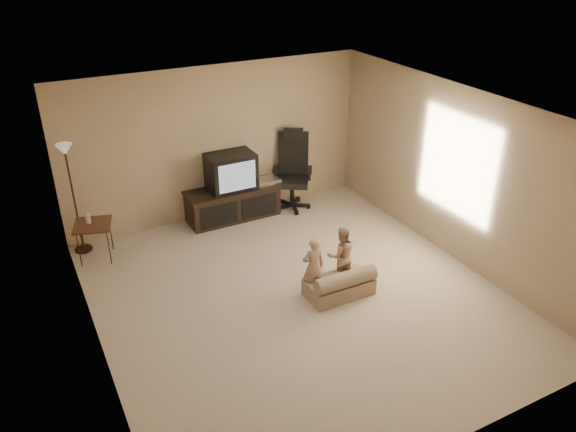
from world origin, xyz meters
name	(u,v)px	position (x,y,z in m)	size (l,w,h in m)	color
floor	(298,296)	(0.00, 0.00, 0.00)	(5.50, 5.50, 0.00)	#BAA994
room_shell	(299,192)	(0.00, 0.00, 1.52)	(5.50, 5.50, 5.50)	silver
tv_stand	(233,192)	(0.12, 2.49, 0.47)	(1.59, 0.59, 1.13)	black
office_chair	(293,180)	(1.20, 2.42, 0.49)	(0.85, 0.86, 1.35)	black
side_table	(92,225)	(-2.15, 2.22, 0.55)	(0.63, 0.63, 0.77)	brown
floor_lamp	(69,175)	(-2.30, 2.55, 1.23)	(0.26, 0.26, 1.69)	#302015
child_sofa	(341,285)	(0.50, -0.24, 0.17)	(0.87, 0.49, 0.43)	gray
toddler_left	(313,267)	(0.20, -0.03, 0.42)	(0.31, 0.22, 0.84)	tan
toddler_right	(341,255)	(0.68, 0.04, 0.42)	(0.41, 0.22, 0.84)	tan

